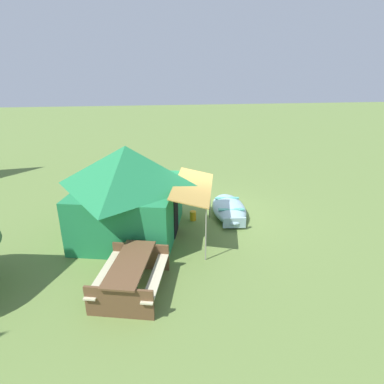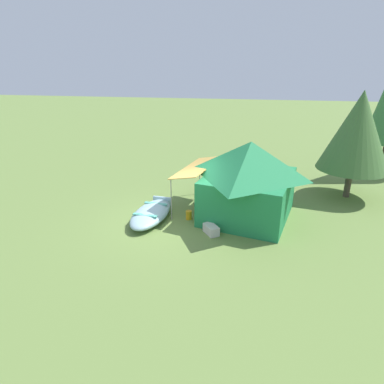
{
  "view_description": "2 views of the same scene",
  "coord_description": "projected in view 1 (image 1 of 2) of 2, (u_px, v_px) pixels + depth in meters",
  "views": [
    {
      "loc": [
        -10.19,
        2.11,
        4.85
      ],
      "look_at": [
        -0.77,
        0.71,
        1.23
      ],
      "focal_mm": 29.76,
      "sensor_mm": 36.0,
      "label": 1
    },
    {
      "loc": [
        10.72,
        2.56,
        5.5
      ],
      "look_at": [
        -0.32,
        0.73,
        1.07
      ],
      "focal_mm": 31.7,
      "sensor_mm": 36.0,
      "label": 2
    }
  ],
  "objects": [
    {
      "name": "cooler_box",
      "position": [
        164.0,
        206.0,
        11.8
      ],
      "size": [
        0.68,
        0.62,
        0.31
      ],
      "primitive_type": "cube",
      "rotation": [
        0.0,
        0.0,
        0.62
      ],
      "color": "beige",
      "rests_on": "ground_plane"
    },
    {
      "name": "picnic_table",
      "position": [
        131.0,
        272.0,
        7.36
      ],
      "size": [
        2.29,
        1.91,
        0.78
      ],
      "color": "brown",
      "rests_on": "ground_plane"
    },
    {
      "name": "canvas_cabin_tent",
      "position": [
        129.0,
        190.0,
        9.7
      ],
      "size": [
        4.14,
        4.74,
        2.83
      ],
      "color": "#217F48",
      "rests_on": "ground_plane"
    },
    {
      "name": "beached_rowboat",
      "position": [
        229.0,
        208.0,
        11.42
      ],
      "size": [
        2.71,
        1.44,
        0.46
      ],
      "color": "#97BAC4",
      "rests_on": "ground_plane"
    },
    {
      "name": "ground_plane",
      "position": [
        208.0,
        215.0,
        11.44
      ],
      "size": [
        80.0,
        80.0,
        0.0
      ],
      "primitive_type": "plane",
      "color": "olive"
    },
    {
      "name": "fuel_can",
      "position": [
        193.0,
        216.0,
        11.02
      ],
      "size": [
        0.28,
        0.28,
        0.32
      ],
      "primitive_type": "cylinder",
      "rotation": [
        0.0,
        0.0,
        4.39
      ],
      "color": "orange",
      "rests_on": "ground_plane"
    }
  ]
}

